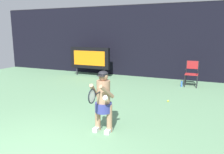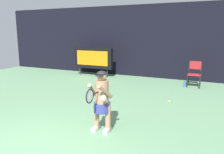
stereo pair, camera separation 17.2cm
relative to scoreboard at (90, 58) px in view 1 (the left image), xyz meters
name	(u,v)px [view 1 (the left image)]	position (x,y,z in m)	size (l,w,h in m)	color
backdrop_screen	(147,42)	(2.81, 0.90, 0.86)	(18.00, 0.12, 3.66)	black
scoreboard	(90,58)	(0.00, 0.00, 0.00)	(2.20, 0.21, 1.50)	black
umpire_chair	(192,72)	(5.10, -0.38, -0.33)	(0.52, 0.44, 1.08)	black
water_bottle	(182,84)	(4.74, -0.61, -0.82)	(0.07, 0.07, 0.27)	#3569C1
tennis_player	(103,99)	(3.57, -5.89, -0.17)	(0.53, 0.60, 1.44)	white
tennis_racket	(92,96)	(3.55, -6.38, 0.03)	(0.03, 0.60, 0.31)	black
tennis_ball_loose	(168,101)	(4.58, -3.01, -0.91)	(0.07, 0.07, 0.07)	#CCDB3D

